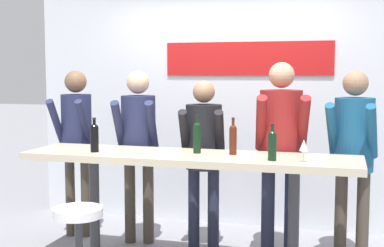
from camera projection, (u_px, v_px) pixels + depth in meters
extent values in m
cube|color=silver|center=(227.00, 103.00, 5.92)|extent=(4.45, 0.10, 2.70)
cube|color=red|center=(247.00, 59.00, 5.75)|extent=(1.82, 0.02, 0.36)
cube|color=beige|center=(189.00, 158.00, 4.51)|extent=(2.85, 0.67, 0.06)
cylinder|color=#333338|center=(95.00, 206.00, 4.80)|extent=(0.09, 0.09, 0.94)
cylinder|color=#333338|center=(294.00, 221.00, 4.32)|extent=(0.09, 0.09, 0.94)
cylinder|color=white|center=(78.00, 212.00, 4.06)|extent=(0.38, 0.38, 0.07)
cylinder|color=#473D33|center=(70.00, 196.00, 5.53)|extent=(0.10, 0.10, 0.82)
cylinder|color=#473D33|center=(86.00, 197.00, 5.50)|extent=(0.10, 0.10, 0.82)
cylinder|color=#23284C|center=(77.00, 126.00, 5.44)|extent=(0.34, 0.34, 0.65)
sphere|color=brown|center=(76.00, 82.00, 5.40)|extent=(0.22, 0.22, 0.22)
cylinder|color=#23284C|center=(57.00, 123.00, 5.30)|extent=(0.12, 0.38, 0.49)
cylinder|color=#23284C|center=(84.00, 123.00, 5.26)|extent=(0.12, 0.38, 0.49)
cylinder|color=#473D33|center=(130.00, 202.00, 5.30)|extent=(0.11, 0.11, 0.82)
cylinder|color=#473D33|center=(148.00, 202.00, 5.28)|extent=(0.11, 0.11, 0.82)
cylinder|color=#23284C|center=(138.00, 129.00, 5.22)|extent=(0.39, 0.39, 0.65)
sphere|color=#D6AD89|center=(138.00, 82.00, 5.17)|extent=(0.22, 0.22, 0.22)
cylinder|color=#23284C|center=(119.00, 125.00, 5.07)|extent=(0.15, 0.39, 0.50)
cylinder|color=#23284C|center=(152.00, 126.00, 5.04)|extent=(0.15, 0.39, 0.50)
cylinder|color=#23283D|center=(194.00, 208.00, 5.16)|extent=(0.11, 0.11, 0.77)
cylinder|color=#23283D|center=(213.00, 208.00, 5.14)|extent=(0.11, 0.11, 0.77)
cylinder|color=black|center=(204.00, 137.00, 5.08)|extent=(0.39, 0.39, 0.61)
sphere|color=#9E7556|center=(204.00, 92.00, 5.04)|extent=(0.21, 0.21, 0.21)
cylinder|color=black|center=(185.00, 134.00, 4.95)|extent=(0.14, 0.37, 0.47)
cylinder|color=black|center=(220.00, 134.00, 4.91)|extent=(0.14, 0.37, 0.47)
cylinder|color=#23283D|center=(268.00, 210.00, 4.92)|extent=(0.12, 0.12, 0.86)
cylinder|color=#23283D|center=(291.00, 211.00, 4.90)|extent=(0.12, 0.12, 0.86)
cylinder|color=maroon|center=(281.00, 127.00, 4.84)|extent=(0.44, 0.44, 0.68)
sphere|color=tan|center=(282.00, 75.00, 4.79)|extent=(0.23, 0.23, 0.23)
cylinder|color=maroon|center=(261.00, 124.00, 4.68)|extent=(0.16, 0.42, 0.52)
cylinder|color=maroon|center=(303.00, 124.00, 4.65)|extent=(0.16, 0.42, 0.52)
cylinder|color=#473D33|center=(341.00, 215.00, 4.82)|extent=(0.11, 0.11, 0.82)
cylinder|color=#473D33|center=(363.00, 217.00, 4.75)|extent=(0.11, 0.11, 0.82)
cylinder|color=#19517A|center=(354.00, 134.00, 4.71)|extent=(0.39, 0.39, 0.65)
sphere|color=#9E7556|center=(356.00, 83.00, 4.67)|extent=(0.22, 0.22, 0.22)
cylinder|color=#19517A|center=(332.00, 130.00, 4.63)|extent=(0.14, 0.39, 0.50)
cylinder|color=#19517A|center=(372.00, 132.00, 4.50)|extent=(0.14, 0.39, 0.50)
cylinder|color=black|center=(197.00, 140.00, 4.55)|extent=(0.07, 0.07, 0.23)
sphere|color=black|center=(197.00, 126.00, 4.54)|extent=(0.07, 0.07, 0.07)
cylinder|color=black|center=(197.00, 122.00, 4.53)|extent=(0.02, 0.02, 0.08)
cylinder|color=black|center=(197.00, 116.00, 4.53)|extent=(0.03, 0.03, 0.02)
cylinder|color=black|center=(94.00, 140.00, 4.62)|extent=(0.07, 0.07, 0.21)
sphere|color=black|center=(94.00, 128.00, 4.61)|extent=(0.07, 0.07, 0.07)
cylinder|color=black|center=(94.00, 124.00, 4.60)|extent=(0.03, 0.03, 0.07)
cylinder|color=black|center=(94.00, 118.00, 4.60)|extent=(0.03, 0.03, 0.02)
cylinder|color=black|center=(272.00, 148.00, 4.17)|extent=(0.07, 0.07, 0.20)
sphere|color=black|center=(272.00, 135.00, 4.16)|extent=(0.07, 0.07, 0.07)
cylinder|color=black|center=(273.00, 130.00, 4.16)|extent=(0.03, 0.03, 0.07)
cylinder|color=black|center=(273.00, 125.00, 4.15)|extent=(0.03, 0.03, 0.01)
cylinder|color=#4C1E0F|center=(233.00, 142.00, 4.47)|extent=(0.06, 0.06, 0.22)
sphere|color=#4C1E0F|center=(233.00, 129.00, 4.46)|extent=(0.06, 0.06, 0.06)
cylinder|color=#4C1E0F|center=(233.00, 124.00, 4.45)|extent=(0.02, 0.02, 0.08)
cylinder|color=black|center=(233.00, 119.00, 4.45)|extent=(0.03, 0.03, 0.02)
cylinder|color=silver|center=(303.00, 162.00, 4.10)|extent=(0.06, 0.06, 0.01)
cylinder|color=silver|center=(304.00, 156.00, 4.10)|extent=(0.01, 0.01, 0.08)
cone|color=silver|center=(304.00, 145.00, 4.09)|extent=(0.07, 0.07, 0.09)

